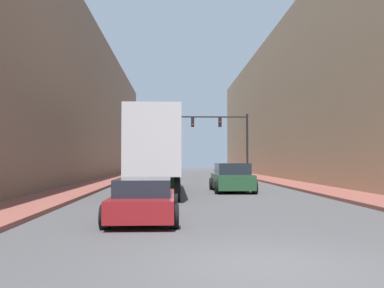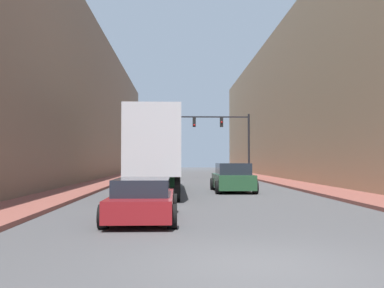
{
  "view_description": "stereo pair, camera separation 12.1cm",
  "coord_description": "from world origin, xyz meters",
  "px_view_note": "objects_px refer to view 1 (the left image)",
  "views": [
    {
      "loc": [
        -1.51,
        -7.22,
        1.77
      ],
      "look_at": [
        -0.72,
        10.99,
        2.47
      ],
      "focal_mm": 40.0,
      "sensor_mm": 36.0,
      "label": 1
    },
    {
      "loc": [
        -1.39,
        -7.22,
        1.77
      ],
      "look_at": [
        -0.72,
        10.99,
        2.47
      ],
      "focal_mm": 40.0,
      "sensor_mm": 36.0,
      "label": 2
    }
  ],
  "objects_px": {
    "sedan_car": "(144,200)",
    "traffic_signal_gantry": "(227,133)",
    "suv_car": "(232,178)",
    "semi_truck": "(158,151)"
  },
  "relations": [
    {
      "from": "sedan_car",
      "to": "traffic_signal_gantry",
      "type": "xyz_separation_m",
      "value": [
        5.95,
        27.74,
        3.78
      ]
    },
    {
      "from": "suv_car",
      "to": "traffic_signal_gantry",
      "type": "bearing_deg",
      "value": 83.85
    },
    {
      "from": "semi_truck",
      "to": "traffic_signal_gantry",
      "type": "distance_m",
      "value": 17.95
    },
    {
      "from": "traffic_signal_gantry",
      "to": "suv_car",
      "type": "bearing_deg",
      "value": -96.15
    },
    {
      "from": "sedan_car",
      "to": "suv_car",
      "type": "distance_m",
      "value": 11.96
    },
    {
      "from": "sedan_car",
      "to": "traffic_signal_gantry",
      "type": "distance_m",
      "value": 28.62
    },
    {
      "from": "suv_car",
      "to": "semi_truck",
      "type": "bearing_deg",
      "value": -176.18
    },
    {
      "from": "semi_truck",
      "to": "suv_car",
      "type": "height_order",
      "value": "semi_truck"
    },
    {
      "from": "semi_truck",
      "to": "sedan_car",
      "type": "xyz_separation_m",
      "value": [
        0.02,
        -10.93,
        -1.71
      ]
    },
    {
      "from": "semi_truck",
      "to": "traffic_signal_gantry",
      "type": "xyz_separation_m",
      "value": [
        5.97,
        16.81,
        2.07
      ]
    }
  ]
}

